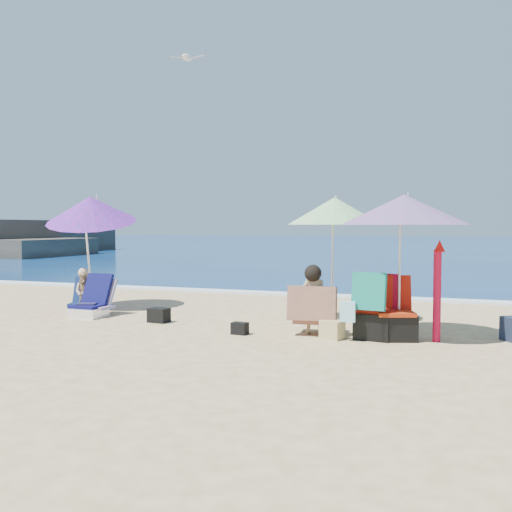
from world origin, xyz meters
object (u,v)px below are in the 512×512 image
(umbrella_striped, at_px, (335,211))
(chair_rainbow, at_px, (96,306))
(seagull, at_px, (187,58))
(person_left, at_px, (84,292))
(umbrella_blue, at_px, (91,209))
(furled_umbrella, at_px, (438,286))
(umbrella_turquoise, at_px, (404,210))
(camp_chair_right, at_px, (374,315))
(person_center, at_px, (313,301))
(chair_navy, at_px, (91,305))
(camp_chair_left, at_px, (396,321))

(umbrella_striped, relative_size, chair_rainbow, 3.24)
(chair_rainbow, height_order, seagull, seagull)
(person_left, distance_m, seagull, 4.82)
(umbrella_blue, height_order, furled_umbrella, umbrella_blue)
(umbrella_turquoise, relative_size, camp_chair_right, 2.34)
(person_center, bearing_deg, furled_umbrella, 1.47)
(chair_navy, relative_size, person_center, 0.72)
(umbrella_turquoise, distance_m, person_center, 1.80)
(umbrella_striped, height_order, chair_rainbow, umbrella_striped)
(umbrella_striped, xyz_separation_m, camp_chair_left, (1.13, -1.24, -1.55))
(chair_rainbow, distance_m, person_center, 4.01)
(camp_chair_left, bearing_deg, camp_chair_right, -167.26)
(chair_rainbow, xyz_separation_m, camp_chair_right, (4.84, -0.43, 0.17))
(seagull, bearing_deg, person_center, -34.27)
(seagull, bearing_deg, umbrella_blue, -150.67)
(umbrella_striped, height_order, seagull, seagull)
(furled_umbrella, xyz_separation_m, person_center, (-1.70, -0.04, -0.27))
(camp_chair_right, bearing_deg, person_left, 172.06)
(umbrella_turquoise, height_order, seagull, seagull)
(umbrella_blue, distance_m, person_center, 4.93)
(umbrella_striped, relative_size, seagull, 2.99)
(umbrella_turquoise, relative_size, chair_rainbow, 3.45)
(chair_navy, distance_m, seagull, 5.00)
(chair_navy, distance_m, chair_rainbow, 0.10)
(chair_navy, height_order, person_center, person_center)
(umbrella_turquoise, xyz_separation_m, seagull, (-4.23, 1.87, 2.99))
(furled_umbrella, distance_m, person_left, 6.18)
(furled_umbrella, height_order, chair_rainbow, furled_umbrella)
(umbrella_striped, xyz_separation_m, camp_chair_right, (0.83, -1.31, -1.47))
(umbrella_blue, bearing_deg, furled_umbrella, -9.97)
(umbrella_striped, bearing_deg, seagull, 165.89)
(seagull, bearing_deg, camp_chair_left, -25.71)
(umbrella_turquoise, relative_size, person_left, 2.73)
(chair_rainbow, relative_size, seagull, 0.92)
(camp_chair_left, relative_size, seagull, 1.27)
(umbrella_turquoise, distance_m, seagull, 5.51)
(camp_chair_left, bearing_deg, person_center, -178.07)
(umbrella_turquoise, height_order, chair_rainbow, umbrella_turquoise)
(person_center, bearing_deg, camp_chair_left, 1.93)
(chair_rainbow, distance_m, person_left, 0.58)
(umbrella_striped, relative_size, camp_chair_left, 2.36)
(furled_umbrella, bearing_deg, camp_chair_left, -179.53)
(umbrella_blue, xyz_separation_m, camp_chair_right, (5.45, -1.18, -1.54))
(umbrella_blue, distance_m, chair_rainbow, 1.96)
(chair_rainbow, bearing_deg, umbrella_striped, 12.29)
(umbrella_blue, distance_m, camp_chair_right, 5.78)
(umbrella_turquoise, distance_m, camp_chair_right, 1.51)
(camp_chair_right, bearing_deg, furled_umbrella, 4.95)
(furled_umbrella, height_order, seagull, seagull)
(umbrella_blue, xyz_separation_m, person_center, (4.58, -1.15, -1.39))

